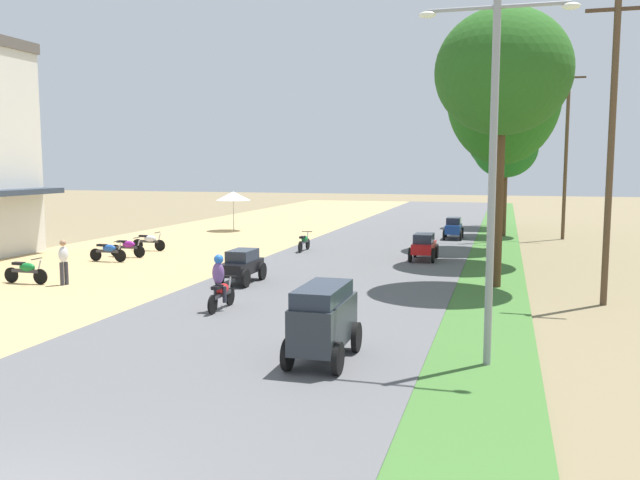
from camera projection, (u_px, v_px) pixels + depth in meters
name	position (u px, v px, depth m)	size (l,w,h in m)	color
parked_motorbike_fourth	(26.00, 270.00, 23.51)	(1.80, 0.54, 0.94)	black
parked_motorbike_fifth	(108.00, 250.00, 28.86)	(1.80, 0.54, 0.94)	black
parked_motorbike_sixth	(128.00, 247.00, 30.25)	(1.80, 0.54, 0.94)	black
parked_motorbike_seventh	(149.00, 241.00, 32.57)	(1.80, 0.54, 0.94)	black
vendor_umbrella	(233.00, 196.00, 42.29)	(2.20, 2.20, 2.52)	#99999E
pedestrian_on_shoulder	(64.00, 260.00, 23.20)	(0.34, 0.42, 1.62)	#33333D
median_tree_nearest	(503.00, 72.00, 22.13)	(4.59, 4.59, 9.53)	#4C351E
median_tree_second	(504.00, 94.00, 27.74)	(4.78, 4.78, 10.23)	#4C351E
median_tree_third	(495.00, 95.00, 32.61)	(4.49, 4.49, 10.35)	#4C351E
median_tree_fourth	(505.00, 148.00, 38.76)	(3.81, 3.81, 7.06)	#4C351E
median_tree_fifth	(499.00, 138.00, 43.83)	(4.15, 4.15, 8.21)	#4C351E
streetlamp_near	(493.00, 159.00, 13.55)	(3.16, 0.20, 7.57)	gray
streetlamp_mid	(501.00, 155.00, 35.99)	(3.16, 0.20, 8.37)	gray
streetlamp_far	(502.00, 166.00, 46.60)	(3.16, 0.20, 7.10)	gray
utility_pole_near	(611.00, 146.00, 19.71)	(1.80, 0.20, 9.37)	brown
utility_pole_far	(566.00, 152.00, 37.52)	(1.80, 0.20, 9.72)	brown
car_van_charcoal	(324.00, 318.00, 14.11)	(1.19, 2.41, 1.67)	#282D33
car_sedan_black	(242.00, 265.00, 23.55)	(1.10, 2.26, 1.19)	black
car_sedan_red	(424.00, 245.00, 29.17)	(1.10, 2.26, 1.19)	red
car_hatchback_blue	(453.00, 227.00, 37.48)	(1.04, 2.00, 1.23)	navy
motorbike_foreground_rider	(220.00, 284.00, 19.09)	(0.54, 1.80, 1.66)	black
motorbike_ahead_second	(304.00, 241.00, 32.24)	(0.54, 1.80, 0.94)	black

